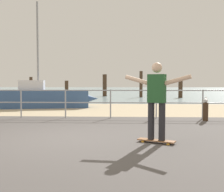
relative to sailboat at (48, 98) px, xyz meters
The scene contains 14 objects.
ground_plane 9.01m from the sailboat, 73.90° to the right, with size 24.00×10.00×0.04m, color #514C49.
beach_strip 2.63m from the sailboat, 14.35° to the right, with size 24.00×6.00×0.04m, color tan.
sea_surface 27.48m from the sailboat, 84.79° to the left, with size 72.00×50.00×0.04m, color #849EA3.
railing_fence 4.16m from the sailboat, 76.39° to the right, with size 14.72×0.05×1.05m.
sailboat is the anchor object (origin of this frame).
skateboard 9.23m from the sailboat, 60.05° to the right, with size 0.81×0.51×0.08m.
skateboarder 9.23m from the sailboat, 60.05° to the right, with size 1.35×0.68×1.65m.
bollard_short 8.04m from the sailboat, 34.41° to the right, with size 0.18×0.18×0.63m, color #422D1E.
seagull 8.04m from the sailboat, 34.29° to the right, with size 0.23×0.48×0.18m.
groyne_post_0 10.71m from the sailboat, 113.30° to the left, with size 0.27×0.27×1.75m, color #422D1E.
groyne_post_1 9.65m from the sailboat, 96.23° to the left, with size 0.31×0.31×1.43m, color #422D1E.
groyne_post_2 11.21m from the sailboat, 78.99° to the left, with size 0.37×0.37×2.00m, color #422D1E.
groyne_post_3 10.89m from the sailboat, 60.67° to the left, with size 0.27×0.27×2.23m, color #422D1E.
groyne_post_4 12.30m from the sailboat, 46.20° to the left, with size 0.34×0.34×1.50m, color #422D1E.
Camera 1 is at (1.42, -6.19, 1.32)m, focal length 44.08 mm.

